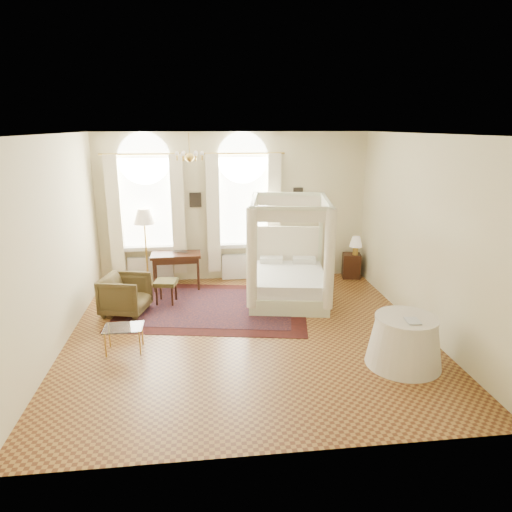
# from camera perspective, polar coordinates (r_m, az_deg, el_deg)

# --- Properties ---
(ground) EXTENTS (6.00, 6.00, 0.00)m
(ground) POSITION_cam_1_polar(r_m,az_deg,el_deg) (7.91, -1.01, -9.64)
(ground) COLOR olive
(ground) RESTS_ON ground
(room_walls) EXTENTS (6.00, 6.00, 6.00)m
(room_walls) POSITION_cam_1_polar(r_m,az_deg,el_deg) (7.28, -1.09, 4.56)
(room_walls) COLOR beige
(room_walls) RESTS_ON ground
(window_left) EXTENTS (1.62, 0.27, 3.29)m
(window_left) POSITION_cam_1_polar(r_m,az_deg,el_deg) (10.23, -13.42, 4.65)
(window_left) COLOR white
(window_left) RESTS_ON room_walls
(window_right) EXTENTS (1.62, 0.27, 3.29)m
(window_right) POSITION_cam_1_polar(r_m,az_deg,el_deg) (10.20, -1.59, 5.06)
(window_right) COLOR white
(window_right) RESTS_ON room_walls
(chandelier) EXTENTS (0.51, 0.45, 0.50)m
(chandelier) POSITION_cam_1_polar(r_m,az_deg,el_deg) (8.32, -8.31, 12.27)
(chandelier) COLOR gold
(chandelier) RESTS_ON room_walls
(wall_pictures) EXTENTS (2.54, 0.03, 0.39)m
(wall_pictures) POSITION_cam_1_polar(r_m,az_deg,el_deg) (10.22, -2.29, 7.36)
(wall_pictures) COLOR black
(wall_pictures) RESTS_ON room_walls
(canopy_bed) EXTENTS (1.84, 2.13, 2.07)m
(canopy_bed) POSITION_cam_1_polar(r_m,az_deg,el_deg) (9.24, 4.09, -2.68)
(canopy_bed) COLOR beige
(canopy_bed) RESTS_ON ground
(nightstand) EXTENTS (0.46, 0.43, 0.56)m
(nightstand) POSITION_cam_1_polar(r_m,az_deg,el_deg) (10.84, 11.82, -1.19)
(nightstand) COLOR black
(nightstand) RESTS_ON ground
(nightstand_lamp) EXTENTS (0.29, 0.29, 0.43)m
(nightstand_lamp) POSITION_cam_1_polar(r_m,az_deg,el_deg) (10.64, 12.38, 1.62)
(nightstand_lamp) COLOR gold
(nightstand_lamp) RESTS_ON nightstand
(writing_desk) EXTENTS (1.06, 0.57, 0.79)m
(writing_desk) POSITION_cam_1_polar(r_m,az_deg,el_deg) (9.93, -9.96, -0.33)
(writing_desk) COLOR black
(writing_desk) RESTS_ON ground
(laptop) EXTENTS (0.39, 0.33, 0.03)m
(laptop) POSITION_cam_1_polar(r_m,az_deg,el_deg) (10.02, -9.36, 0.60)
(laptop) COLOR black
(laptop) RESTS_ON writing_desk
(stool) EXTENTS (0.48, 0.48, 0.47)m
(stool) POSITION_cam_1_polar(r_m,az_deg,el_deg) (9.22, -11.19, -3.48)
(stool) COLOR #443F1D
(stool) RESTS_ON ground
(armchair) EXTENTS (0.98, 0.96, 0.73)m
(armchair) POSITION_cam_1_polar(r_m,az_deg,el_deg) (8.93, -15.98, -4.67)
(armchair) COLOR #43361C
(armchair) RESTS_ON ground
(coffee_table) EXTENTS (0.60, 0.42, 0.41)m
(coffee_table) POSITION_cam_1_polar(r_m,az_deg,el_deg) (7.49, -16.23, -8.79)
(coffee_table) COLOR white
(coffee_table) RESTS_ON ground
(floor_lamp) EXTENTS (0.44, 0.44, 1.72)m
(floor_lamp) POSITION_cam_1_polar(r_m,az_deg,el_deg) (10.07, -13.81, 4.34)
(floor_lamp) COLOR gold
(floor_lamp) RESTS_ON ground
(oriental_rug) EXTENTS (3.97, 3.16, 0.01)m
(oriental_rug) POSITION_cam_1_polar(r_m,az_deg,el_deg) (9.02, -5.31, -6.35)
(oriental_rug) COLOR #451310
(oriental_rug) RESTS_ON ground
(side_table) EXTENTS (1.11, 1.11, 0.75)m
(side_table) POSITION_cam_1_polar(r_m,az_deg,el_deg) (7.16, 18.07, -10.08)
(side_table) COLOR beige
(side_table) RESTS_ON ground
(book) EXTENTS (0.22, 0.27, 0.02)m
(book) POSITION_cam_1_polar(r_m,az_deg,el_deg) (6.84, 18.24, -7.74)
(book) COLOR black
(book) RESTS_ON side_table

